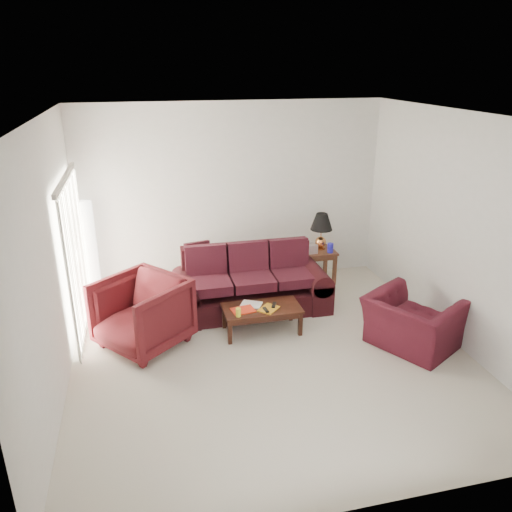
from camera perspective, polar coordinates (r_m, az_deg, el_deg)
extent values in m
plane|color=beige|center=(6.62, 1.73, -11.14)|extent=(5.00, 5.00, 0.00)
cube|color=silver|center=(7.19, -20.00, -0.13)|extent=(0.10, 2.00, 2.16)
cube|color=black|center=(7.90, -6.65, 0.20)|extent=(0.43, 0.28, 0.41)
cube|color=white|center=(8.32, 6.55, 0.75)|extent=(0.15, 0.06, 0.15)
cylinder|color=#1B189F|center=(8.41, 8.49, 0.92)|extent=(0.12, 0.12, 0.16)
cube|color=#AFB0B4|center=(8.63, 5.97, 1.56)|extent=(0.14, 0.17, 0.05)
imported|color=#491015|center=(6.75, -12.91, -6.40)|extent=(1.44, 1.44, 0.94)
imported|color=#3C0D17|center=(6.92, 17.38, -7.29)|extent=(1.36, 1.41, 0.70)
cube|color=red|center=(6.85, -1.48, -6.21)|extent=(0.34, 0.27, 0.02)
cube|color=white|center=(7.00, -0.54, -5.54)|extent=(0.35, 0.32, 0.02)
cube|color=#C08416|center=(6.88, 1.46, -6.06)|extent=(0.35, 0.35, 0.02)
cube|color=black|center=(6.82, 1.13, -6.16)|extent=(0.06, 0.15, 0.02)
cube|color=black|center=(6.95, 2.06, -5.60)|extent=(0.11, 0.17, 0.02)
cylinder|color=#F2F235|center=(6.68, -2.03, -6.45)|extent=(0.08, 0.08, 0.12)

